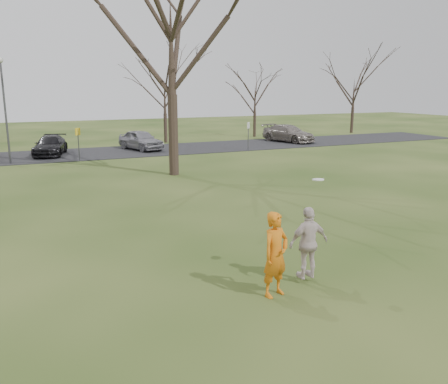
{
  "coord_description": "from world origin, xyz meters",
  "views": [
    {
      "loc": [
        -5.51,
        -8.31,
        4.55
      ],
      "look_at": [
        0.0,
        4.0,
        1.5
      ],
      "focal_mm": 37.15,
      "sensor_mm": 36.0,
      "label": 1
    }
  ],
  "objects_px": {
    "lamp_post": "(4,98)",
    "big_tree": "(171,37)",
    "catching_play": "(308,243)",
    "player_defender": "(276,254)",
    "car_4": "(141,140)",
    "car_3": "(50,145)",
    "car_7": "(288,133)"
  },
  "relations": [
    {
      "from": "player_defender",
      "to": "car_7",
      "type": "relative_size",
      "value": 0.39
    },
    {
      "from": "car_7",
      "to": "lamp_post",
      "type": "distance_m",
      "value": 22.03
    },
    {
      "from": "car_4",
      "to": "lamp_post",
      "type": "relative_size",
      "value": 0.68
    },
    {
      "from": "catching_play",
      "to": "big_tree",
      "type": "xyz_separation_m",
      "value": [
        1.46,
        14.67,
        6.01
      ]
    },
    {
      "from": "player_defender",
      "to": "car_4",
      "type": "distance_m",
      "value": 25.72
    },
    {
      "from": "catching_play",
      "to": "big_tree",
      "type": "relative_size",
      "value": 0.17
    },
    {
      "from": "car_7",
      "to": "car_3",
      "type": "bearing_deg",
      "value": 162.71
    },
    {
      "from": "car_3",
      "to": "big_tree",
      "type": "bearing_deg",
      "value": -47.82
    },
    {
      "from": "car_3",
      "to": "car_4",
      "type": "height_order",
      "value": "car_4"
    },
    {
      "from": "catching_play",
      "to": "lamp_post",
      "type": "relative_size",
      "value": 0.38
    },
    {
      "from": "car_4",
      "to": "car_7",
      "type": "relative_size",
      "value": 0.87
    },
    {
      "from": "catching_play",
      "to": "lamp_post",
      "type": "height_order",
      "value": "lamp_post"
    },
    {
      "from": "player_defender",
      "to": "car_4",
      "type": "height_order",
      "value": "player_defender"
    },
    {
      "from": "car_3",
      "to": "lamp_post",
      "type": "bearing_deg",
      "value": -117.81
    },
    {
      "from": "player_defender",
      "to": "big_tree",
      "type": "relative_size",
      "value": 0.14
    },
    {
      "from": "player_defender",
      "to": "big_tree",
      "type": "height_order",
      "value": "big_tree"
    },
    {
      "from": "car_3",
      "to": "lamp_post",
      "type": "xyz_separation_m",
      "value": [
        -2.52,
        -2.8,
        3.29
      ]
    },
    {
      "from": "player_defender",
      "to": "car_7",
      "type": "distance_m",
      "value": 30.12
    },
    {
      "from": "car_4",
      "to": "car_3",
      "type": "bearing_deg",
      "value": 164.1
    },
    {
      "from": "car_7",
      "to": "catching_play",
      "type": "relative_size",
      "value": 2.04
    },
    {
      "from": "car_7",
      "to": "catching_play",
      "type": "distance_m",
      "value": 29.29
    },
    {
      "from": "car_3",
      "to": "big_tree",
      "type": "relative_size",
      "value": 0.32
    },
    {
      "from": "car_4",
      "to": "big_tree",
      "type": "xyz_separation_m",
      "value": [
        -0.86,
        -10.5,
        6.24
      ]
    },
    {
      "from": "player_defender",
      "to": "car_4",
      "type": "relative_size",
      "value": 0.45
    },
    {
      "from": "car_3",
      "to": "catching_play",
      "type": "distance_m",
      "value": 25.3
    },
    {
      "from": "lamp_post",
      "to": "big_tree",
      "type": "bearing_deg",
      "value": -43.15
    },
    {
      "from": "player_defender",
      "to": "car_7",
      "type": "height_order",
      "value": "player_defender"
    },
    {
      "from": "car_4",
      "to": "big_tree",
      "type": "height_order",
      "value": "big_tree"
    },
    {
      "from": "player_defender",
      "to": "big_tree",
      "type": "bearing_deg",
      "value": 63.26
    },
    {
      "from": "car_3",
      "to": "catching_play",
      "type": "relative_size",
      "value": 1.85
    },
    {
      "from": "lamp_post",
      "to": "big_tree",
      "type": "distance_m",
      "value": 11.38
    },
    {
      "from": "lamp_post",
      "to": "big_tree",
      "type": "xyz_separation_m",
      "value": [
        8.0,
        -7.5,
        3.03
      ]
    }
  ]
}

